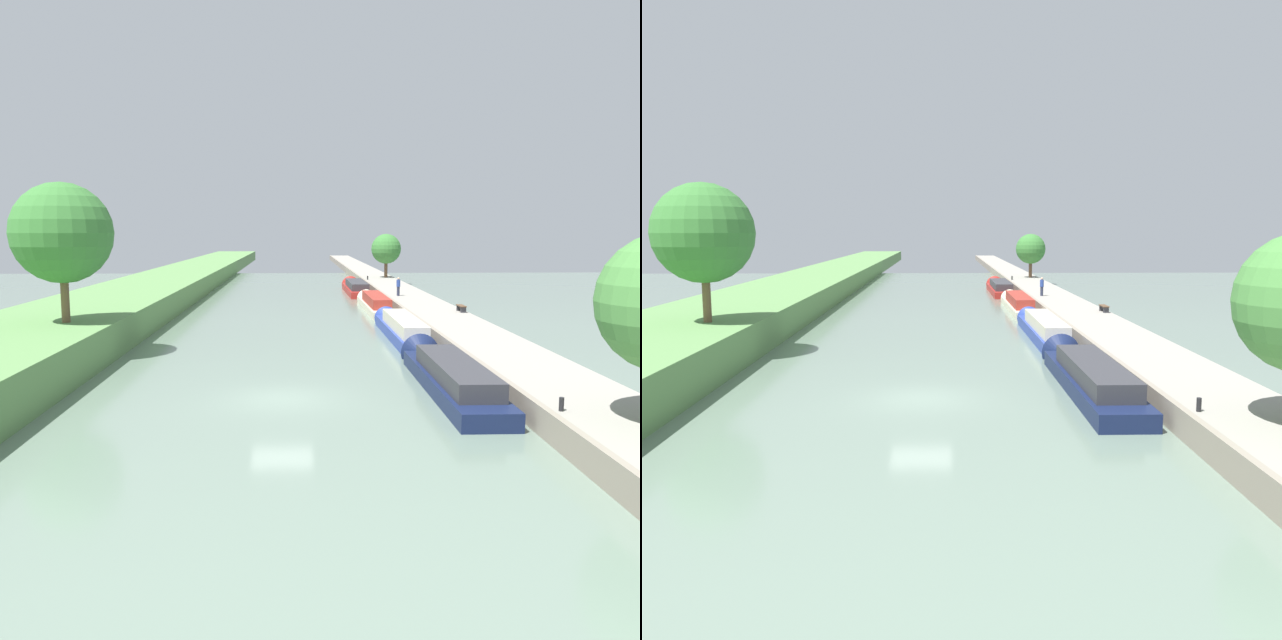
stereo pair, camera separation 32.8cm
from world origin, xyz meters
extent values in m
plane|color=slate|center=(0.00, 0.00, 0.00)|extent=(160.00, 160.00, 0.00)
cube|color=gray|center=(10.88, 0.00, 0.47)|extent=(4.08, 260.00, 0.95)
cube|color=gray|center=(8.72, 0.00, 0.50)|extent=(0.25, 260.00, 1.00)
cube|color=#141E42|center=(7.13, 0.92, 0.34)|extent=(2.15, 11.80, 0.69)
cube|color=#333338|center=(7.13, 0.33, 1.05)|extent=(1.76, 8.26, 0.73)
cone|color=#141E42|center=(7.13, 7.47, 0.34)|extent=(2.04, 1.29, 2.04)
cube|color=#283D93|center=(7.24, 14.72, 0.34)|extent=(1.81, 12.83, 0.68)
cube|color=beige|center=(7.24, 14.08, 1.07)|extent=(1.48, 8.98, 0.77)
cone|color=#283D93|center=(7.24, 21.68, 0.34)|extent=(1.72, 1.08, 1.72)
cube|color=beige|center=(7.33, 29.67, 0.29)|extent=(1.81, 12.53, 0.58)
cube|color=maroon|center=(7.33, 29.05, 0.99)|extent=(1.48, 8.77, 0.81)
cone|color=beige|center=(7.33, 36.48, 0.29)|extent=(1.72, 1.09, 1.72)
cube|color=maroon|center=(7.13, 45.21, 0.33)|extent=(2.17, 12.67, 0.66)
cube|color=#333338|center=(7.13, 44.57, 1.02)|extent=(1.78, 8.87, 0.71)
cone|color=maroon|center=(7.13, 52.19, 0.33)|extent=(2.06, 1.30, 2.06)
cylinder|color=brown|center=(11.80, 55.94, 2.22)|extent=(0.41, 0.41, 2.55)
sphere|color=#387533|center=(11.80, 55.94, 4.51)|extent=(3.69, 3.69, 3.69)
cylinder|color=brown|center=(-11.44, 8.69, 3.58)|extent=(0.43, 0.43, 3.22)
sphere|color=#387533|center=(-11.44, 8.69, 6.62)|extent=(5.20, 5.20, 5.20)
cylinder|color=#282D42|center=(9.75, 32.63, 1.36)|extent=(0.26, 0.26, 0.82)
cylinder|color=#28428E|center=(9.75, 32.63, 2.08)|extent=(0.34, 0.34, 0.62)
sphere|color=tan|center=(9.75, 32.63, 2.50)|extent=(0.22, 0.22, 0.22)
cylinder|color=black|center=(9.14, -5.57, 1.17)|extent=(0.16, 0.16, 0.45)
cylinder|color=black|center=(9.14, 52.36, 1.17)|extent=(0.16, 0.16, 0.45)
cube|color=#333338|center=(12.47, 20.15, 1.15)|extent=(0.40, 0.08, 0.41)
cube|color=#333338|center=(12.47, 21.35, 1.15)|extent=(0.40, 0.08, 0.41)
cube|color=brown|center=(12.47, 20.75, 1.39)|extent=(0.44, 1.50, 0.06)
camera|label=1|loc=(0.58, -26.09, 6.73)|focal=37.18mm
camera|label=2|loc=(0.91, -26.10, 6.73)|focal=37.18mm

